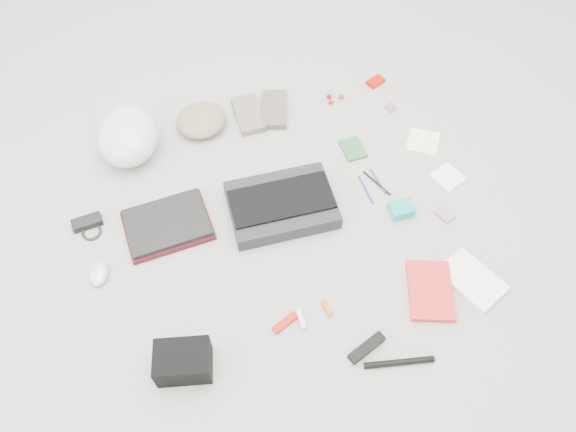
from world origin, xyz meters
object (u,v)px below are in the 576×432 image
object	(u,v)px
laptop	(167,223)
book_red	(430,291)
messenger_bag	(282,205)
bike_helmet	(128,136)
camera_bag	(183,362)
accordion_wallet	(401,209)

from	to	relation	value
laptop	book_red	size ratio (longest dim) A/B	1.32
messenger_bag	bike_helmet	distance (m)	0.71
camera_bag	accordion_wallet	xyz separation A→B (m)	(0.96, 0.31, -0.04)
accordion_wallet	messenger_bag	bearing A→B (deg)	162.97
camera_bag	bike_helmet	bearing A→B (deg)	104.28
bike_helmet	book_red	distance (m)	1.36
bike_helmet	camera_bag	world-z (taller)	bike_helmet
book_red	messenger_bag	bearing A→B (deg)	148.08
laptop	accordion_wallet	bearing A→B (deg)	-16.44
messenger_bag	book_red	distance (m)	0.65
camera_bag	messenger_bag	bearing A→B (deg)	59.12
bike_helmet	camera_bag	xyz separation A→B (m)	(-0.04, -1.00, -0.03)
laptop	accordion_wallet	size ratio (longest dim) A/B	3.47
camera_bag	laptop	bearing A→B (deg)	98.22
bike_helmet	book_red	bearing A→B (deg)	-33.42
camera_bag	book_red	size ratio (longest dim) A/B	0.77
messenger_bag	accordion_wallet	xyz separation A→B (m)	(0.44, -0.18, -0.01)
messenger_bag	camera_bag	distance (m)	0.72
book_red	accordion_wallet	world-z (taller)	accordion_wallet
accordion_wallet	laptop	bearing A→B (deg)	168.74
messenger_bag	camera_bag	size ratio (longest dim) A/B	2.26
laptop	accordion_wallet	xyz separation A→B (m)	(0.88, -0.26, -0.01)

